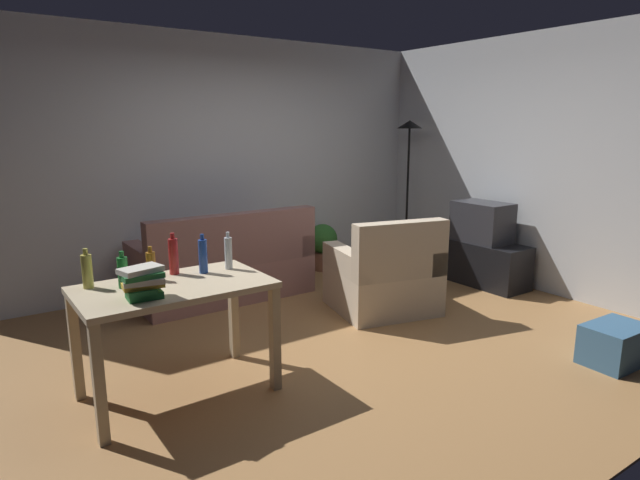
{
  "coord_description": "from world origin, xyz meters",
  "views": [
    {
      "loc": [
        -2.55,
        -3.32,
        1.76
      ],
      "look_at": [
        0.1,
        0.5,
        0.75
      ],
      "focal_mm": 29.93,
      "sensor_mm": 36.0,
      "label": 1
    }
  ],
  "objects_px": {
    "couch": "(225,269)",
    "bottle_blue": "(203,256)",
    "bottle_clear": "(228,253)",
    "bottle_amber": "(151,265)",
    "potted_plant": "(323,243)",
    "storage_box": "(615,344)",
    "bottle_green": "(123,272)",
    "bottle_red": "(174,256)",
    "torchiere_lamp": "(409,152)",
    "armchair": "(385,279)",
    "book_stack": "(143,283)",
    "bottle_squat": "(87,271)",
    "tv": "(482,222)",
    "desk": "(175,301)",
    "tv_stand": "(479,262)"
  },
  "relations": [
    {
      "from": "couch",
      "to": "bottle_blue",
      "type": "height_order",
      "value": "bottle_blue"
    },
    {
      "from": "bottle_clear",
      "to": "bottle_amber",
      "type": "bearing_deg",
      "value": 175.47
    },
    {
      "from": "bottle_amber",
      "to": "bottle_clear",
      "type": "bearing_deg",
      "value": -4.53
    },
    {
      "from": "bottle_blue",
      "to": "couch",
      "type": "bearing_deg",
      "value": 61.0
    },
    {
      "from": "couch",
      "to": "potted_plant",
      "type": "height_order",
      "value": "couch"
    },
    {
      "from": "storage_box",
      "to": "bottle_green",
      "type": "xyz_separation_m",
      "value": [
        -3.13,
        1.52,
        0.71
      ]
    },
    {
      "from": "potted_plant",
      "to": "bottle_green",
      "type": "height_order",
      "value": "bottle_green"
    },
    {
      "from": "bottle_green",
      "to": "bottle_red",
      "type": "height_order",
      "value": "bottle_red"
    },
    {
      "from": "bottle_amber",
      "to": "bottle_green",
      "type": "bearing_deg",
      "value": -159.51
    },
    {
      "from": "torchiere_lamp",
      "to": "potted_plant",
      "type": "distance_m",
      "value": 1.59
    },
    {
      "from": "bottle_amber",
      "to": "bottle_clear",
      "type": "distance_m",
      "value": 0.53
    },
    {
      "from": "armchair",
      "to": "book_stack",
      "type": "xyz_separation_m",
      "value": [
        -2.45,
        -0.62,
        0.54
      ]
    },
    {
      "from": "torchiere_lamp",
      "to": "bottle_squat",
      "type": "xyz_separation_m",
      "value": [
        -4.17,
        -1.5,
        -0.54
      ]
    },
    {
      "from": "tv",
      "to": "bottle_blue",
      "type": "xyz_separation_m",
      "value": [
        -3.45,
        -0.39,
        0.18
      ]
    },
    {
      "from": "bottle_clear",
      "to": "book_stack",
      "type": "relative_size",
      "value": 0.99
    },
    {
      "from": "bottle_clear",
      "to": "desk",
      "type": "bearing_deg",
      "value": -162.77
    },
    {
      "from": "couch",
      "to": "tv_stand",
      "type": "bearing_deg",
      "value": 156.0
    },
    {
      "from": "torchiere_lamp",
      "to": "bottle_squat",
      "type": "distance_m",
      "value": 4.46
    },
    {
      "from": "potted_plant",
      "to": "bottle_blue",
      "type": "relative_size",
      "value": 2.09
    },
    {
      "from": "storage_box",
      "to": "bottle_amber",
      "type": "distance_m",
      "value": 3.41
    },
    {
      "from": "tv_stand",
      "to": "couch",
      "type": "bearing_deg",
      "value": 66.0
    },
    {
      "from": "tv",
      "to": "potted_plant",
      "type": "distance_m",
      "value": 1.89
    },
    {
      "from": "desk",
      "to": "storage_box",
      "type": "relative_size",
      "value": 2.51
    },
    {
      "from": "bottle_clear",
      "to": "bottle_squat",
      "type": "bearing_deg",
      "value": 174.41
    },
    {
      "from": "couch",
      "to": "tv_stand",
      "type": "xyz_separation_m",
      "value": [
        2.59,
        -1.15,
        -0.07
      ]
    },
    {
      "from": "tv_stand",
      "to": "bottle_green",
      "type": "relative_size",
      "value": 4.69
    },
    {
      "from": "bottle_green",
      "to": "tv",
      "type": "bearing_deg",
      "value": 6.1
    },
    {
      "from": "bottle_squat",
      "to": "bottle_clear",
      "type": "bearing_deg",
      "value": -5.59
    },
    {
      "from": "desk",
      "to": "armchair",
      "type": "height_order",
      "value": "armchair"
    },
    {
      "from": "couch",
      "to": "bottle_blue",
      "type": "xyz_separation_m",
      "value": [
        -0.86,
        -1.54,
        0.57
      ]
    },
    {
      "from": "potted_plant",
      "to": "bottle_clear",
      "type": "height_order",
      "value": "bottle_clear"
    },
    {
      "from": "tv_stand",
      "to": "bottle_squat",
      "type": "height_order",
      "value": "bottle_squat"
    },
    {
      "from": "couch",
      "to": "storage_box",
      "type": "xyz_separation_m",
      "value": [
        1.73,
        -3.1,
        -0.16
      ]
    },
    {
      "from": "tv",
      "to": "bottle_blue",
      "type": "height_order",
      "value": "bottle_blue"
    },
    {
      "from": "bottle_amber",
      "to": "tv",
      "type": "bearing_deg",
      "value": 5.3
    },
    {
      "from": "bottle_amber",
      "to": "bottle_blue",
      "type": "distance_m",
      "value": 0.35
    },
    {
      "from": "bottle_squat",
      "to": "tv",
      "type": "bearing_deg",
      "value": 4.17
    },
    {
      "from": "tv_stand",
      "to": "bottle_green",
      "type": "height_order",
      "value": "bottle_green"
    },
    {
      "from": "tv",
      "to": "storage_box",
      "type": "xyz_separation_m",
      "value": [
        -0.86,
        -1.95,
        -0.55
      ]
    },
    {
      "from": "bottle_red",
      "to": "book_stack",
      "type": "relative_size",
      "value": 1.07
    },
    {
      "from": "armchair",
      "to": "torchiere_lamp",
      "type": "bearing_deg",
      "value": -125.99
    },
    {
      "from": "storage_box",
      "to": "bottle_blue",
      "type": "bearing_deg",
      "value": 148.87
    },
    {
      "from": "torchiere_lamp",
      "to": "bottle_clear",
      "type": "bearing_deg",
      "value": -154.0
    },
    {
      "from": "tv_stand",
      "to": "bottle_blue",
      "type": "relative_size",
      "value": 4.03
    },
    {
      "from": "desk",
      "to": "potted_plant",
      "type": "xyz_separation_m",
      "value": [
        2.57,
        2.0,
        -0.32
      ]
    },
    {
      "from": "torchiere_lamp",
      "to": "bottle_clear",
      "type": "distance_m",
      "value": 3.66
    },
    {
      "from": "potted_plant",
      "to": "bottle_red",
      "type": "xyz_separation_m",
      "value": [
        -2.48,
        -1.77,
        0.56
      ]
    },
    {
      "from": "bottle_red",
      "to": "potted_plant",
      "type": "bearing_deg",
      "value": 35.46
    },
    {
      "from": "bottle_clear",
      "to": "book_stack",
      "type": "bearing_deg",
      "value": -155.34
    },
    {
      "from": "desk",
      "to": "bottle_clear",
      "type": "xyz_separation_m",
      "value": [
        0.45,
        0.14,
        0.23
      ]
    }
  ]
}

